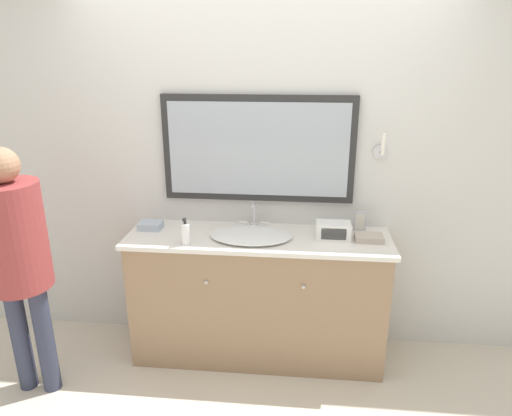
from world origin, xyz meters
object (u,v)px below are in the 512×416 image
Objects in this scene: soap_bottle at (186,234)px; picture_frame at (360,221)px; sink_basin at (251,235)px; appliance_box at (333,231)px; person at (16,249)px.

soap_bottle reaches higher than picture_frame.
soap_bottle is (-0.40, -0.15, 0.05)m from sink_basin.
sink_basin is 2.42× the size of appliance_box.
picture_frame is 2.17m from person.
sink_basin reaches higher than picture_frame.
soap_bottle is 1.18m from picture_frame.
person reaches higher than sink_basin.
sink_basin is 0.54m from appliance_box.
appliance_box is 1.95m from person.
person is (-2.07, -0.66, -0.00)m from picture_frame.
appliance_box is at bearing 10.99° from soap_bottle.
picture_frame is at bearing 39.18° from appliance_box.
soap_bottle is at bearing -163.38° from picture_frame.
sink_basin is at bearing 20.97° from soap_bottle.
person is at bearing -161.05° from soap_bottle.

